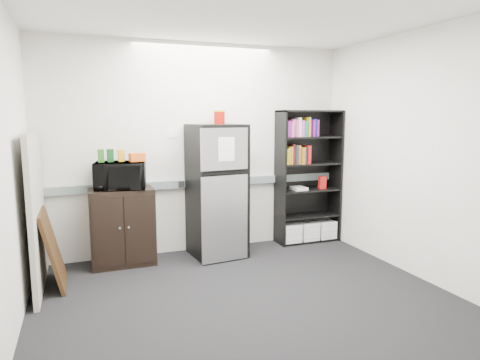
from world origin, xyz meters
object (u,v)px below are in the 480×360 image
Objects in this scene: microwave at (120,175)px; cubicle_partition at (37,211)px; cabinet at (122,226)px; refrigerator at (217,191)px; bookshelf at (308,178)px.

cubicle_partition is at bearing -144.77° from microwave.
cabinet is 0.55× the size of refrigerator.
refrigerator is at bearing -3.93° from cabinet.
cabinet is at bearing 25.66° from cubicle_partition.
bookshelf is at bearing 1.45° from cabinet.
cubicle_partition is 1.03m from cabinet.
cubicle_partition is at bearing -176.54° from refrigerator.
cubicle_partition is at bearing -171.94° from bookshelf.
bookshelf is at bearing -0.08° from refrigerator.
microwave is at bearing -90.00° from cabinet.
bookshelf is 1.14× the size of cubicle_partition.
refrigerator is (-1.39, -0.14, -0.08)m from bookshelf.
bookshelf reaches higher than refrigerator.
cubicle_partition is 0.97× the size of refrigerator.
bookshelf is 2.59m from cabinet.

